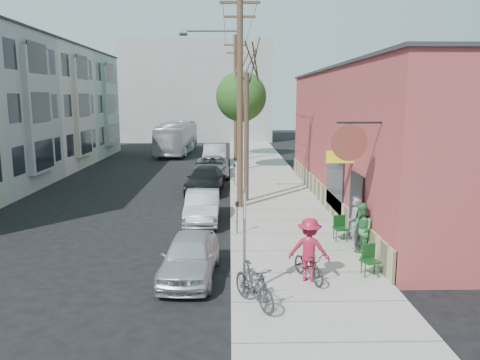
{
  "coord_description": "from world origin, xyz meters",
  "views": [
    {
      "loc": [
        1.98,
        -17.04,
        5.22
      ],
      "look_at": [
        2.45,
        4.1,
        1.5
      ],
      "focal_mm": 35.0,
      "sensor_mm": 36.0,
      "label": 1
    }
  ],
  "objects_px": {
    "patio_chair_b": "(370,261)",
    "tree_leafy_far": "(239,96)",
    "patron_grey": "(355,223)",
    "car_0": "(190,256)",
    "parking_meter_near": "(237,212)",
    "utility_pole_near": "(239,94)",
    "patron_green": "(361,230)",
    "parking_meter_far": "(234,171)",
    "patio_chair_a": "(340,229)",
    "car_1": "(202,206)",
    "cyclist": "(309,249)",
    "tree_bare": "(246,138)",
    "bus": "(177,138)",
    "car_4": "(215,155)",
    "parked_bike_a": "(254,285)",
    "parked_bike_b": "(255,279)",
    "car_2": "(206,180)",
    "tree_leafy_mid": "(241,97)",
    "sign_post": "(244,232)",
    "car_3": "(212,166)"
  },
  "relations": [
    {
      "from": "utility_pole_near",
      "to": "car_4",
      "type": "bearing_deg",
      "value": 96.04
    },
    {
      "from": "tree_leafy_mid",
      "to": "parked_bike_a",
      "type": "distance_m",
      "value": 22.98
    },
    {
      "from": "sign_post",
      "to": "car_2",
      "type": "bearing_deg",
      "value": 96.93
    },
    {
      "from": "parked_bike_b",
      "to": "car_0",
      "type": "xyz_separation_m",
      "value": [
        -1.84,
        1.55,
        0.1
      ]
    },
    {
      "from": "parking_meter_near",
      "to": "parking_meter_far",
      "type": "relative_size",
      "value": 1.0
    },
    {
      "from": "patron_grey",
      "to": "car_0",
      "type": "relative_size",
      "value": 0.49
    },
    {
      "from": "tree_leafy_far",
      "to": "car_3",
      "type": "bearing_deg",
      "value": -100.89
    },
    {
      "from": "cyclist",
      "to": "car_4",
      "type": "relative_size",
      "value": 0.36
    },
    {
      "from": "patron_grey",
      "to": "patron_green",
      "type": "relative_size",
      "value": 1.05
    },
    {
      "from": "utility_pole_near",
      "to": "parking_meter_near",
      "type": "bearing_deg",
      "value": -91.81
    },
    {
      "from": "cyclist",
      "to": "parking_meter_near",
      "type": "bearing_deg",
      "value": -51.7
    },
    {
      "from": "sign_post",
      "to": "car_2",
      "type": "height_order",
      "value": "sign_post"
    },
    {
      "from": "cyclist",
      "to": "car_2",
      "type": "height_order",
      "value": "cyclist"
    },
    {
      "from": "sign_post",
      "to": "car_3",
      "type": "height_order",
      "value": "sign_post"
    },
    {
      "from": "patio_chair_a",
      "to": "patio_chair_b",
      "type": "height_order",
      "value": "same"
    },
    {
      "from": "parked_bike_b",
      "to": "car_2",
      "type": "distance_m",
      "value": 14.4
    },
    {
      "from": "patron_green",
      "to": "car_2",
      "type": "relative_size",
      "value": 0.37
    },
    {
      "from": "parked_bike_a",
      "to": "car_4",
      "type": "distance_m",
      "value": 25.79
    },
    {
      "from": "car_4",
      "to": "parked_bike_a",
      "type": "bearing_deg",
      "value": -85.87
    },
    {
      "from": "cyclist",
      "to": "car_0",
      "type": "distance_m",
      "value": 3.48
    },
    {
      "from": "parking_meter_far",
      "to": "utility_pole_near",
      "type": "height_order",
      "value": "utility_pole_near"
    },
    {
      "from": "car_3",
      "to": "bus",
      "type": "height_order",
      "value": "bus"
    },
    {
      "from": "parking_meter_near",
      "to": "car_4",
      "type": "relative_size",
      "value": 0.25
    },
    {
      "from": "tree_bare",
      "to": "car_2",
      "type": "relative_size",
      "value": 1.29
    },
    {
      "from": "patio_chair_b",
      "to": "parked_bike_b",
      "type": "bearing_deg",
      "value": 176.88
    },
    {
      "from": "tree_bare",
      "to": "bus",
      "type": "height_order",
      "value": "tree_bare"
    },
    {
      "from": "parking_meter_near",
      "to": "parked_bike_a",
      "type": "distance_m",
      "value": 6.27
    },
    {
      "from": "cyclist",
      "to": "tree_leafy_far",
      "type": "bearing_deg",
      "value": -71.8
    },
    {
      "from": "car_3",
      "to": "bus",
      "type": "bearing_deg",
      "value": 105.23
    },
    {
      "from": "tree_leafy_mid",
      "to": "car_1",
      "type": "xyz_separation_m",
      "value": [
        -2.0,
        -13.88,
        -4.65
      ]
    },
    {
      "from": "tree_bare",
      "to": "patron_grey",
      "type": "bearing_deg",
      "value": -66.73
    },
    {
      "from": "car_1",
      "to": "car_4",
      "type": "xyz_separation_m",
      "value": [
        0.0,
        17.09,
        0.16
      ]
    },
    {
      "from": "patron_green",
      "to": "patio_chair_b",
      "type": "bearing_deg",
      "value": -5.98
    },
    {
      "from": "parking_meter_far",
      "to": "car_2",
      "type": "bearing_deg",
      "value": -139.07
    },
    {
      "from": "patio_chair_a",
      "to": "tree_leafy_mid",
      "type": "bearing_deg",
      "value": 88.1
    },
    {
      "from": "parking_meter_far",
      "to": "car_1",
      "type": "bearing_deg",
      "value": -100.55
    },
    {
      "from": "cyclist",
      "to": "parking_meter_far",
      "type": "bearing_deg",
      "value": -67.05
    },
    {
      "from": "tree_leafy_mid",
      "to": "tree_leafy_far",
      "type": "height_order",
      "value": "tree_leafy_far"
    },
    {
      "from": "tree_leafy_mid",
      "to": "parked_bike_a",
      "type": "bearing_deg",
      "value": -90.6
    },
    {
      "from": "car_0",
      "to": "car_2",
      "type": "distance_m",
      "value": 12.71
    },
    {
      "from": "sign_post",
      "to": "cyclist",
      "type": "height_order",
      "value": "sign_post"
    },
    {
      "from": "parking_meter_near",
      "to": "patio_chair_a",
      "type": "distance_m",
      "value": 3.84
    },
    {
      "from": "cyclist",
      "to": "bus",
      "type": "xyz_separation_m",
      "value": [
        -7.21,
        31.89,
        0.44
      ]
    },
    {
      "from": "parking_meter_near",
      "to": "utility_pole_near",
      "type": "relative_size",
      "value": 0.12
    },
    {
      "from": "bus",
      "to": "parking_meter_near",
      "type": "bearing_deg",
      "value": -76.11
    },
    {
      "from": "parking_meter_near",
      "to": "tree_leafy_far",
      "type": "bearing_deg",
      "value": 88.71
    },
    {
      "from": "car_1",
      "to": "car_4",
      "type": "relative_size",
      "value": 0.8
    },
    {
      "from": "car_3",
      "to": "patio_chair_b",
      "type": "bearing_deg",
      "value": -75.05
    },
    {
      "from": "utility_pole_near",
      "to": "tree_bare",
      "type": "height_order",
      "value": "utility_pole_near"
    },
    {
      "from": "patio_chair_b",
      "to": "tree_leafy_far",
      "type": "bearing_deg",
      "value": 73.83
    }
  ]
}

